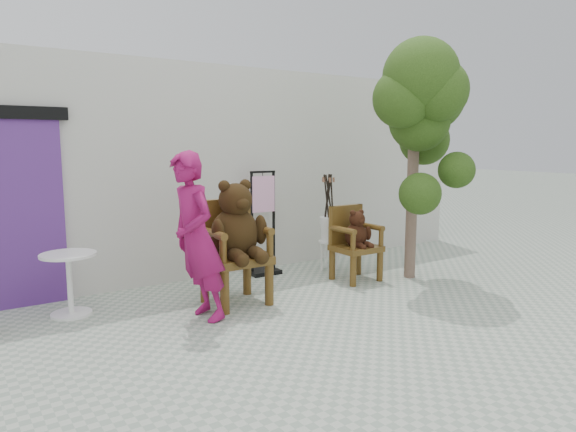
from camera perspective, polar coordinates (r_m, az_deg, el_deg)
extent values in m
plane|color=#A2A998|center=(5.72, 7.50, -11.47)|extent=(60.00, 60.00, 0.00)
cube|color=beige|center=(7.98, -7.30, 5.09)|extent=(9.00, 1.00, 3.00)
cube|color=#57297D|center=(6.66, -28.70, 0.13)|extent=(1.20, 0.08, 2.20)
cube|color=black|center=(6.58, -29.35, 10.05)|extent=(1.40, 0.06, 0.15)
cylinder|color=#462F0F|center=(5.86, -7.05, -8.43)|extent=(0.11, 0.11, 0.50)
cylinder|color=#462F0F|center=(6.32, -9.26, -7.25)|extent=(0.11, 0.11, 0.50)
cylinder|color=#462F0F|center=(6.14, -2.10, -7.61)|extent=(0.11, 0.11, 0.50)
cylinder|color=#462F0F|center=(6.58, -4.57, -6.56)|extent=(0.11, 0.11, 0.50)
cube|color=#462F0F|center=(6.14, -5.77, -4.79)|extent=(0.71, 0.65, 0.09)
cube|color=#462F0F|center=(6.31, -7.02, -1.03)|extent=(0.67, 0.09, 0.65)
cylinder|color=#462F0F|center=(6.18, -9.55, -1.28)|extent=(0.09, 0.09, 0.65)
cylinder|color=#462F0F|center=(5.73, -7.23, -3.76)|extent=(0.08, 0.08, 0.29)
cylinder|color=#462F0F|center=(5.94, -8.42, -1.92)|extent=(0.09, 0.62, 0.09)
cylinder|color=#462F0F|center=(6.46, -4.60, -0.79)|extent=(0.09, 0.09, 0.65)
cylinder|color=#462F0F|center=(6.03, -2.03, -3.11)|extent=(0.08, 0.08, 0.29)
cylinder|color=#462F0F|center=(6.22, -3.34, -1.39)|extent=(0.09, 0.62, 0.09)
ellipsoid|color=black|center=(6.11, -5.95, -2.01)|extent=(0.59, 0.50, 0.62)
sphere|color=black|center=(6.03, -5.87, 1.79)|extent=(0.39, 0.39, 0.39)
ellipsoid|color=black|center=(5.89, -5.13, 1.37)|extent=(0.18, 0.14, 0.14)
sphere|color=black|center=(5.95, -7.11, 3.32)|extent=(0.14, 0.14, 0.14)
sphere|color=black|center=(6.08, -4.79, 3.45)|extent=(0.14, 0.14, 0.14)
ellipsoid|color=black|center=(5.86, -7.78, -2.02)|extent=(0.14, 0.20, 0.36)
ellipsoid|color=black|center=(5.86, -5.79, -4.46)|extent=(0.17, 0.35, 0.17)
sphere|color=black|center=(5.74, -5.12, -4.90)|extent=(0.17, 0.17, 0.17)
ellipsoid|color=black|center=(6.13, -3.07, -1.52)|extent=(0.14, 0.20, 0.36)
ellipsoid|color=black|center=(5.98, -3.62, -4.17)|extent=(0.17, 0.35, 0.17)
sphere|color=black|center=(5.87, -2.93, -4.60)|extent=(0.17, 0.17, 0.17)
cylinder|color=#462F0F|center=(6.97, 7.24, -6.10)|extent=(0.09, 0.09, 0.42)
cylinder|color=#462F0F|center=(7.30, 4.92, -5.42)|extent=(0.09, 0.09, 0.42)
cylinder|color=#462F0F|center=(7.29, 10.17, -5.52)|extent=(0.09, 0.09, 0.42)
cylinder|color=#462F0F|center=(7.61, 7.83, -4.90)|extent=(0.09, 0.09, 0.42)
cube|color=#462F0F|center=(7.23, 7.58, -3.57)|extent=(0.59, 0.54, 0.08)
cube|color=#462F0F|center=(7.35, 6.42, -0.90)|extent=(0.56, 0.08, 0.54)
cylinder|color=#462F0F|center=(7.19, 4.87, -1.08)|extent=(0.08, 0.08, 0.54)
cylinder|color=#462F0F|center=(6.87, 7.24, -2.79)|extent=(0.07, 0.07, 0.25)
cylinder|color=#462F0F|center=(7.01, 6.06, -1.52)|extent=(0.08, 0.52, 0.08)
cylinder|color=#462F0F|center=(7.52, 7.91, -0.72)|extent=(0.08, 0.08, 0.54)
cylinder|color=#462F0F|center=(7.22, 10.31, -2.34)|extent=(0.07, 0.07, 0.25)
cylinder|color=#462F0F|center=(7.35, 9.12, -1.14)|extent=(0.08, 0.52, 0.08)
ellipsoid|color=black|center=(7.20, 7.57, -2.15)|extent=(0.33, 0.28, 0.35)
sphere|color=black|center=(7.16, 7.69, -0.37)|extent=(0.22, 0.22, 0.22)
ellipsoid|color=black|center=(7.09, 8.17, -0.59)|extent=(0.10, 0.08, 0.08)
sphere|color=black|center=(7.10, 7.21, 0.34)|extent=(0.08, 0.08, 0.08)
sphere|color=black|center=(7.20, 8.14, 0.43)|extent=(0.08, 0.08, 0.08)
ellipsoid|color=black|center=(7.04, 7.01, -2.17)|extent=(0.08, 0.11, 0.20)
ellipsoid|color=black|center=(7.07, 7.92, -3.29)|extent=(0.10, 0.19, 0.10)
sphere|color=black|center=(7.02, 8.34, -3.48)|extent=(0.09, 0.09, 0.09)
ellipsoid|color=black|center=(7.25, 8.88, -1.91)|extent=(0.08, 0.11, 0.20)
ellipsoid|color=black|center=(7.17, 8.78, -3.16)|extent=(0.10, 0.19, 0.10)
sphere|color=black|center=(7.11, 9.20, -3.34)|extent=(0.09, 0.09, 0.09)
imported|color=#911151|center=(5.53, -10.08, -2.40)|extent=(0.49, 0.70, 1.82)
cylinder|color=white|center=(6.16, -23.26, -3.97)|extent=(0.60, 0.60, 0.03)
cylinder|color=white|center=(6.24, -23.08, -7.03)|extent=(0.06, 0.06, 0.68)
cylinder|color=white|center=(6.33, -22.91, -9.96)|extent=(0.44, 0.44, 0.03)
cube|color=black|center=(7.39, -4.01, -0.94)|extent=(0.03, 0.03, 1.50)
cube|color=black|center=(7.57, -1.60, -0.72)|extent=(0.03, 0.03, 1.50)
cube|color=black|center=(7.40, -2.84, 4.92)|extent=(0.40, 0.05, 0.03)
cube|color=black|center=(7.62, -2.76, -6.18)|extent=(0.46, 0.37, 0.06)
cube|color=#E79FCA|center=(7.41, -2.78, 2.45)|extent=(0.36, 0.05, 0.52)
cylinder|color=black|center=(7.40, -2.83, 4.69)|extent=(0.01, 0.01, 0.08)
cylinder|color=white|center=(7.76, 4.61, -2.84)|extent=(0.32, 0.32, 0.03)
cylinder|color=white|center=(7.92, 4.69, -4.24)|extent=(0.03, 0.03, 0.44)
cylinder|color=white|center=(7.82, 3.72, -4.40)|extent=(0.03, 0.03, 0.44)
cylinder|color=white|center=(7.69, 4.50, -4.62)|extent=(0.03, 0.03, 0.44)
cylinder|color=white|center=(7.79, 5.47, -4.46)|extent=(0.03, 0.03, 0.44)
cylinder|color=black|center=(7.69, 4.34, 1.70)|extent=(0.13, 0.07, 0.80)
cylinder|color=brown|center=(7.69, 4.08, 4.09)|extent=(0.05, 0.04, 0.08)
cylinder|color=black|center=(7.62, 4.66, 1.63)|extent=(0.12, 0.10, 0.80)
cylinder|color=brown|center=(7.54, 4.68, 4.01)|extent=(0.04, 0.04, 0.08)
cylinder|color=black|center=(7.63, 4.92, 1.64)|extent=(0.09, 0.03, 0.80)
cylinder|color=brown|center=(7.59, 5.09, 4.03)|extent=(0.04, 0.04, 0.07)
cylinder|color=black|center=(7.70, 4.41, 1.71)|extent=(0.18, 0.04, 0.79)
cylinder|color=brown|center=(7.72, 4.14, 4.11)|extent=(0.05, 0.04, 0.08)
cylinder|color=black|center=(7.69, 4.34, 1.70)|extent=(0.18, 0.09, 0.79)
cylinder|color=brown|center=(7.70, 3.95, 4.10)|extent=(0.05, 0.04, 0.08)
cylinder|color=black|center=(7.64, 4.35, 1.66)|extent=(0.04, 0.19, 0.79)
cylinder|color=brown|center=(7.58, 3.95, 4.04)|extent=(0.04, 0.05, 0.08)
cylinder|color=brown|center=(7.41, 13.66, 3.64)|extent=(0.16, 0.16, 2.72)
sphere|color=#1B350E|center=(7.15, 14.81, 14.38)|extent=(0.69, 0.69, 0.69)
sphere|color=#1B350E|center=(7.00, 14.55, 14.82)|extent=(0.98, 0.98, 0.98)
sphere|color=#1B350E|center=(7.01, 16.25, 13.25)|extent=(0.80, 0.80, 0.80)
sphere|color=#1B350E|center=(7.73, 14.91, 8.16)|extent=(0.72, 0.72, 0.72)
sphere|color=#1B350E|center=(7.37, 15.32, 12.81)|extent=(0.99, 0.99, 0.99)
sphere|color=#1B350E|center=(6.93, 12.61, 12.65)|extent=(0.77, 0.77, 0.77)
sphere|color=#1B350E|center=(7.26, 14.40, 10.21)|extent=(0.82, 0.82, 0.82)
sphere|color=#1B350E|center=(6.81, 14.46, 2.41)|extent=(0.54, 0.54, 0.54)
sphere|color=#1B350E|center=(7.18, 18.22, 4.88)|extent=(0.49, 0.49, 0.49)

